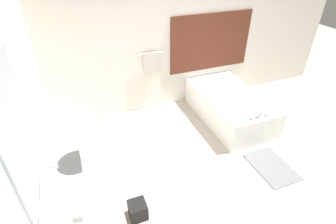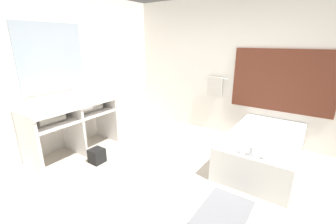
% 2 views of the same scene
% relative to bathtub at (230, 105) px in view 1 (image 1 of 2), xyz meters
% --- Properties ---
extents(ground_plane, '(16.00, 16.00, 0.00)m').
position_rel_bathtub_xyz_m(ground_plane, '(-0.93, -1.29, -0.28)').
color(ground_plane, beige).
rests_on(ground_plane, ground).
extents(wall_back_with_blinds, '(7.40, 0.13, 2.70)m').
position_rel_bathtub_xyz_m(wall_back_with_blinds, '(-0.90, 0.93, 1.07)').
color(wall_back_with_blinds, white).
rests_on(wall_back_with_blinds, ground_plane).
extents(wall_left_with_mirror, '(0.08, 7.40, 2.70)m').
position_rel_bathtub_xyz_m(wall_left_with_mirror, '(-3.16, -1.30, 1.08)').
color(wall_left_with_mirror, white).
rests_on(wall_left_with_mirror, ground_plane).
extents(vanity_counter, '(0.68, 1.48, 0.92)m').
position_rel_bathtub_xyz_m(vanity_counter, '(-2.78, -1.42, 0.39)').
color(vanity_counter, white).
rests_on(vanity_counter, ground_plane).
extents(sink_faucet, '(0.09, 0.04, 0.18)m').
position_rel_bathtub_xyz_m(sink_faucet, '(-2.97, -1.23, 0.73)').
color(sink_faucet, silver).
rests_on(sink_faucet, vanity_counter).
extents(bathtub, '(1.02, 1.79, 0.63)m').
position_rel_bathtub_xyz_m(bathtub, '(0.00, 0.00, 0.00)').
color(bathtub, white).
rests_on(bathtub, ground_plane).
extents(water_bottle_1, '(0.06, 0.06, 0.20)m').
position_rel_bathtub_xyz_m(water_bottle_1, '(-2.75, -1.96, 0.73)').
color(water_bottle_1, white).
rests_on(water_bottle_1, vanity_counter).
extents(waste_bin, '(0.21, 0.21, 0.23)m').
position_rel_bathtub_xyz_m(waste_bin, '(-2.21, -1.46, -0.16)').
color(waste_bin, black).
rests_on(waste_bin, ground_plane).
extents(bath_mat, '(0.52, 0.76, 0.02)m').
position_rel_bathtub_xyz_m(bath_mat, '(-0.10, -1.38, -0.27)').
color(bath_mat, slate).
rests_on(bath_mat, ground_plane).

